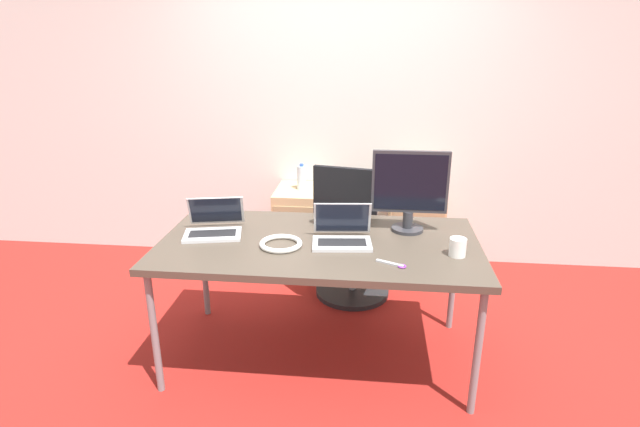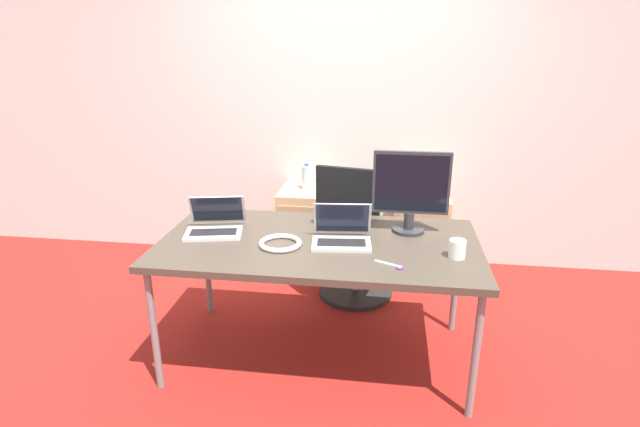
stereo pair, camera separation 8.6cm
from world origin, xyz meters
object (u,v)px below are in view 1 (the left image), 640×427
(water_bottle, at_px, (302,177))
(coffee_cup_white, at_px, (458,247))
(laptop_right, at_px, (214,226))
(cable_coil, at_px, (281,244))
(cabinet_right, at_px, (414,233))
(coffee_cup_brown, at_px, (320,215))
(cabinet_left, at_px, (302,229))
(monitor, at_px, (410,190))
(office_chair, at_px, (351,250))
(laptop_left, at_px, (342,235))

(water_bottle, xyz_separation_m, coffee_cup_white, (1.03, -1.39, 0.03))
(laptop_right, distance_m, cable_coil, 0.45)
(cabinet_right, bearing_deg, cable_coil, -122.33)
(water_bottle, relative_size, coffee_cup_brown, 1.74)
(coffee_cup_brown, bearing_deg, coffee_cup_white, -27.33)
(cabinet_left, distance_m, laptop_right, 1.35)
(cabinet_left, relative_size, coffee_cup_white, 7.02)
(monitor, distance_m, cable_coil, 0.82)
(water_bottle, bearing_deg, monitor, -52.93)
(laptop_right, height_order, coffee_cup_brown, laptop_right)
(cable_coil, bearing_deg, laptop_right, 161.08)
(laptop_right, bearing_deg, coffee_cup_white, -7.30)
(coffee_cup_white, bearing_deg, monitor, 125.05)
(laptop_right, distance_m, monitor, 1.18)
(office_chair, relative_size, cabinet_left, 1.53)
(office_chair, bearing_deg, laptop_left, -91.70)
(cabinet_right, bearing_deg, cabinet_left, 180.00)
(water_bottle, bearing_deg, cabinet_left, -90.00)
(laptop_right, bearing_deg, cabinet_right, 43.26)
(cabinet_left, bearing_deg, office_chair, -49.67)
(cabinet_left, relative_size, coffee_cup_brown, 5.64)
(coffee_cup_brown, bearing_deg, water_bottle, 104.57)
(cabinet_right, height_order, monitor, monitor)
(cabinet_right, relative_size, laptop_left, 2.00)
(office_chair, xyz_separation_m, laptop_left, (-0.02, -0.76, 0.42))
(laptop_left, bearing_deg, office_chair, 88.30)
(coffee_cup_white, height_order, coffee_cup_brown, coffee_cup_brown)
(cabinet_left, height_order, coffee_cup_brown, coffee_cup_brown)
(laptop_right, bearing_deg, coffee_cup_brown, 20.03)
(office_chair, height_order, cabinet_left, office_chair)
(coffee_cup_white, bearing_deg, laptop_left, 169.14)
(water_bottle, bearing_deg, cable_coil, -86.89)
(cable_coil, bearing_deg, coffee_cup_brown, 63.59)
(cabinet_right, relative_size, coffee_cup_brown, 5.64)
(office_chair, distance_m, laptop_right, 1.14)
(coffee_cup_brown, bearing_deg, laptop_left, -61.49)
(office_chair, bearing_deg, cabinet_left, 130.33)
(monitor, height_order, coffee_cup_white, monitor)
(cabinet_left, distance_m, coffee_cup_brown, 1.13)
(coffee_cup_white, xyz_separation_m, cable_coil, (-0.96, 0.03, -0.04))
(laptop_right, bearing_deg, monitor, 8.34)
(water_bottle, height_order, monitor, monitor)
(coffee_cup_white, relative_size, cable_coil, 0.41)
(cabinet_right, bearing_deg, coffee_cup_white, -85.93)
(office_chair, relative_size, laptop_left, 3.05)
(office_chair, distance_m, coffee_cup_white, 1.15)
(laptop_left, xyz_separation_m, cable_coil, (-0.34, -0.09, -0.03))
(water_bottle, height_order, cable_coil, water_bottle)
(cabinet_left, height_order, laptop_left, laptop_left)
(office_chair, xyz_separation_m, cabinet_right, (0.50, 0.51, -0.05))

